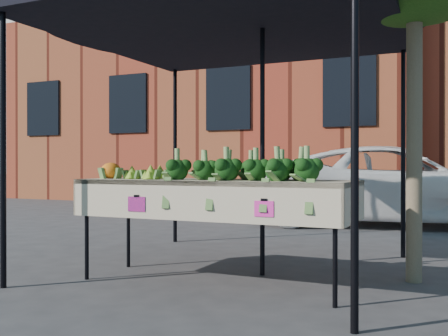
# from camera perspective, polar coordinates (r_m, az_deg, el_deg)

# --- Properties ---
(ground) EXTENTS (90.00, 90.00, 0.00)m
(ground) POSITION_cam_1_polar(r_m,az_deg,el_deg) (4.62, 0.17, -12.52)
(ground) COLOR #303033
(table) EXTENTS (2.41, 0.82, 0.90)m
(table) POSITION_cam_1_polar(r_m,az_deg,el_deg) (4.59, -1.03, -6.89)
(table) COLOR beige
(table) RESTS_ON ground
(canopy) EXTENTS (3.16, 3.16, 2.74)m
(canopy) POSITION_cam_1_polar(r_m,az_deg,el_deg) (5.15, 0.80, 4.15)
(canopy) COLOR black
(canopy) RESTS_ON ground
(broccoli_heap) EXTENTS (1.35, 0.55, 0.24)m
(broccoli_heap) POSITION_cam_1_polar(r_m,az_deg,el_deg) (4.47, 2.29, 0.21)
(broccoli_heap) COLOR black
(broccoli_heap) RESTS_ON table
(romanesco_cluster) EXTENTS (0.41, 0.45, 0.18)m
(romanesco_cluster) POSITION_cam_1_polar(r_m,az_deg,el_deg) (4.87, -8.20, -0.10)
(romanesco_cluster) COLOR #93B335
(romanesco_cluster) RESTS_ON table
(cauliflower_pair) EXTENTS (0.18, 0.18, 0.16)m
(cauliflower_pair) POSITION_cam_1_polar(r_m,az_deg,el_deg) (5.06, -12.10, -0.19)
(cauliflower_pair) COLOR orange
(cauliflower_pair) RESTS_ON table
(vehicle) EXTENTS (1.75, 2.46, 4.86)m
(vehicle) POSITION_cam_1_polar(r_m,az_deg,el_deg) (9.68, 17.98, 8.65)
(vehicle) COLOR white
(vehicle) RESTS_ON ground
(street_tree) EXTENTS (2.02, 2.02, 3.98)m
(street_tree) POSITION_cam_1_polar(r_m,az_deg,el_deg) (5.02, 19.83, 11.36)
(street_tree) COLOR #1E4C14
(street_tree) RESTS_ON ground
(building_left) EXTENTS (12.00, 8.00, 9.00)m
(building_left) POSITION_cam_1_polar(r_m,az_deg,el_deg) (17.84, 1.28, 11.56)
(building_left) COLOR maroon
(building_left) RESTS_ON ground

